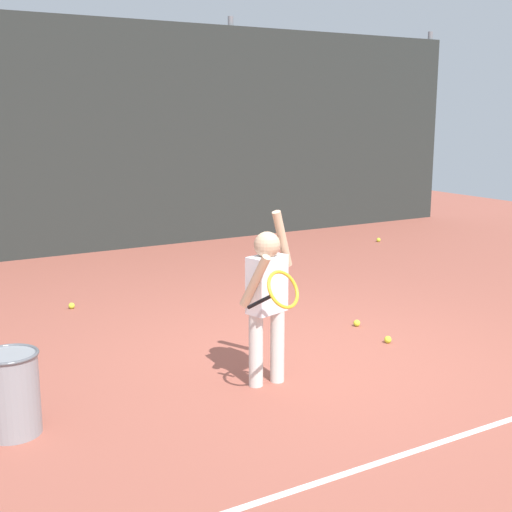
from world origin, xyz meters
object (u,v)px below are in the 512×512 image
tennis_ball_4 (72,306)px  tennis_ball_6 (388,340)px  tennis_ball_0 (357,323)px  tennis_player (268,294)px  ball_hopper (11,392)px  tennis_ball_5 (379,240)px

tennis_ball_4 → tennis_ball_6: same height
tennis_ball_0 → tennis_ball_6: 0.54m
tennis_player → ball_hopper: size_ratio=2.40×
tennis_ball_6 → tennis_ball_4: bearing=130.4°
tennis_ball_5 → tennis_player: bearing=-138.2°
tennis_player → tennis_ball_6: bearing=-5.7°
tennis_player → tennis_ball_5: size_ratio=20.46×
ball_hopper → tennis_ball_5: 7.66m
tennis_ball_4 → tennis_ball_6: 3.39m
ball_hopper → tennis_ball_6: bearing=2.2°
ball_hopper → tennis_ball_6: ball_hopper is taller
tennis_ball_4 → tennis_ball_5: 5.53m
ball_hopper → tennis_ball_0: 3.48m
ball_hopper → tennis_ball_5: size_ratio=8.52×
tennis_ball_5 → tennis_ball_6: (-3.18, -3.88, 0.00)m
tennis_ball_4 → tennis_ball_5: same height
tennis_ball_6 → tennis_ball_5: bearing=50.6°
tennis_ball_0 → tennis_player: bearing=-152.2°
tennis_player → tennis_ball_4: tennis_player is taller
ball_hopper → tennis_player: bearing=-4.2°
tennis_ball_4 → tennis_ball_0: bearing=-42.1°
tennis_player → tennis_ball_5: tennis_player is taller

